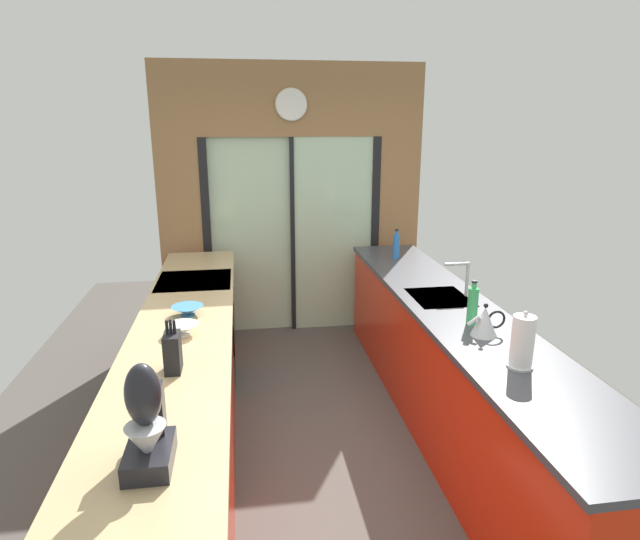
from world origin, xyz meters
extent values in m
cube|color=#4C4742|center=(0.00, 0.60, -0.01)|extent=(5.04, 7.60, 0.02)
cube|color=olive|center=(0.00, 2.40, 2.35)|extent=(2.64, 0.08, 0.70)
cube|color=#B2D1AD|center=(-0.42, 2.42, 1.00)|extent=(0.80, 0.02, 2.00)
cube|color=#B2D1AD|center=(0.42, 2.38, 1.00)|extent=(0.80, 0.02, 2.00)
cube|color=black|center=(-0.86, 2.40, 1.00)|extent=(0.08, 0.10, 2.00)
cube|color=black|center=(0.86, 2.40, 1.00)|extent=(0.08, 0.10, 2.00)
cube|color=black|center=(0.00, 2.40, 1.00)|extent=(0.04, 0.10, 2.00)
cube|color=olive|center=(-1.11, 2.40, 1.00)|extent=(0.42, 0.08, 2.00)
cube|color=olive|center=(1.11, 2.40, 1.00)|extent=(0.42, 0.08, 2.00)
cylinder|color=white|center=(0.00, 2.34, 2.30)|extent=(0.29, 0.03, 0.29)
torus|color=beige|center=(0.00, 2.34, 2.30)|extent=(0.31, 0.02, 0.31)
cube|color=red|center=(-0.91, -0.33, 0.44)|extent=(0.58, 2.55, 0.88)
cube|color=red|center=(-0.91, 1.88, 0.44)|extent=(0.58, 0.65, 0.88)
cube|color=tan|center=(-0.91, 0.30, 0.90)|extent=(0.62, 3.80, 0.04)
cube|color=red|center=(0.91, 0.30, 0.44)|extent=(0.58, 3.80, 0.88)
cube|color=#3D3D42|center=(0.91, 0.30, 0.90)|extent=(0.62, 3.80, 0.04)
cube|color=#B7BABC|center=(0.89, 0.55, 0.90)|extent=(0.40, 0.48, 0.05)
cylinder|color=#B7BABC|center=(1.09, 0.55, 1.05)|extent=(0.02, 0.02, 0.25)
cylinder|color=#B7BABC|center=(1.00, 0.55, 1.16)|extent=(0.18, 0.02, 0.02)
cube|color=black|center=(-0.91, 1.25, 0.44)|extent=(0.58, 0.60, 0.88)
cube|color=black|center=(-0.61, 1.25, 0.48)|extent=(0.01, 0.48, 0.28)
cube|color=black|center=(-0.91, 1.25, 0.91)|extent=(0.58, 0.60, 0.03)
cylinder|color=#B7BABC|center=(-0.61, 1.07, 0.80)|extent=(0.02, 0.04, 0.04)
cylinder|color=#B7BABC|center=(-0.61, 1.25, 0.80)|extent=(0.02, 0.04, 0.04)
cylinder|color=#B7BABC|center=(-0.61, 1.43, 0.80)|extent=(0.02, 0.04, 0.04)
cylinder|color=silver|center=(-0.89, 0.11, 0.92)|extent=(0.09, 0.09, 0.01)
cone|color=silver|center=(-0.89, 0.11, 0.96)|extent=(0.20, 0.20, 0.06)
cylinder|color=teal|center=(-0.89, 0.44, 0.92)|extent=(0.09, 0.09, 0.01)
cone|color=teal|center=(-0.89, 0.44, 0.96)|extent=(0.21, 0.21, 0.06)
cube|color=black|center=(-0.89, -0.38, 1.02)|extent=(0.08, 0.14, 0.20)
cylinder|color=black|center=(-0.91, -0.38, 1.16)|extent=(0.02, 0.02, 0.08)
cylinder|color=black|center=(-0.89, -0.38, 1.16)|extent=(0.02, 0.02, 0.09)
cylinder|color=black|center=(-0.87, -0.38, 1.16)|extent=(0.02, 0.02, 0.08)
cube|color=black|center=(-0.89, -1.16, 0.96)|extent=(0.17, 0.26, 0.08)
cube|color=black|center=(-0.89, -1.06, 1.10)|extent=(0.10, 0.08, 0.20)
ellipsoid|color=black|center=(-0.89, -1.17, 1.22)|extent=(0.13, 0.12, 0.24)
cone|color=#B7BABC|center=(-0.89, -1.19, 1.04)|extent=(0.15, 0.15, 0.13)
cone|color=#B7BABC|center=(0.89, -0.17, 1.01)|extent=(0.16, 0.16, 0.18)
sphere|color=black|center=(0.89, -0.17, 1.11)|extent=(0.03, 0.03, 0.03)
cylinder|color=#B7BABC|center=(0.82, -0.17, 1.02)|extent=(0.08, 0.02, 0.07)
torus|color=black|center=(0.96, -0.17, 1.02)|extent=(0.11, 0.01, 0.11)
cylinder|color=#339E56|center=(0.89, 0.01, 1.04)|extent=(0.07, 0.07, 0.24)
cylinder|color=#339E56|center=(0.89, 0.01, 1.18)|extent=(0.03, 0.03, 0.04)
cylinder|color=black|center=(0.89, 0.01, 1.20)|extent=(0.04, 0.04, 0.01)
cylinder|color=#286BB7|center=(0.89, 1.68, 1.03)|extent=(0.06, 0.06, 0.22)
cylinder|color=#286BB7|center=(0.89, 1.68, 1.16)|extent=(0.03, 0.03, 0.04)
cylinder|color=black|center=(0.89, 1.68, 1.19)|extent=(0.03, 0.03, 0.01)
cylinder|color=#B7BABC|center=(0.89, -0.60, 0.93)|extent=(0.13, 0.13, 0.01)
cylinder|color=white|center=(0.89, -0.60, 1.07)|extent=(0.12, 0.12, 0.27)
sphere|color=#B7BABC|center=(0.89, -0.60, 1.22)|extent=(0.03, 0.03, 0.03)
camera|label=1|loc=(-0.52, -2.96, 2.17)|focal=29.98mm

